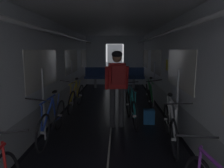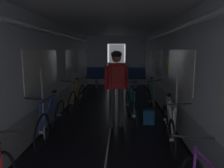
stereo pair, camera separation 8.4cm
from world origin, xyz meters
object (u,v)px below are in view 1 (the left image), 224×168
Objects in this scene: bicycle_blue at (52,120)px; bicycle_yellow at (76,97)px; bicycle_white at (170,125)px; person_cyclist_aisle at (117,81)px; bench_seat_far_left at (95,75)px; bicycle_teal_in_aisle at (131,108)px; bench_seat_far_right at (134,76)px; backpack_on_floor at (149,117)px; bicycle_green at (149,96)px.

bicycle_blue is 1.00× the size of bicycle_yellow.
person_cyclist_aisle reaches higher than bicycle_white.
bicycle_yellow is at bearing -92.53° from bench_seat_far_left.
bench_seat_far_right is at bearing 85.16° from bicycle_teal_in_aisle.
bicycle_white is at bearing -5.56° from bicycle_blue.
bench_seat_far_left is 0.58× the size of bicycle_yellow.
person_cyclist_aisle is 1.21m from backpack_on_floor.
bicycle_yellow reaches higher than bicycle_blue.
bicycle_yellow reaches higher than bicycle_teal_in_aisle.
bicycle_blue is 2.13m from bicycle_yellow.
bicycle_green is 1.44m from backpack_on_floor.
bicycle_yellow reaches higher than backpack_on_floor.
bicycle_teal_in_aisle is 4.97× the size of backpack_on_floor.
bicycle_white is at bearing -89.80° from bicycle_green.
person_cyclist_aisle is 1.02× the size of bicycle_teal_in_aisle.
bench_seat_far_left is 1.00× the size of bench_seat_far_right.
person_cyclist_aisle is at bearing -78.80° from bench_seat_far_left.
bicycle_blue is 1.00× the size of bicycle_white.
bench_seat_far_left is 0.58× the size of bicycle_green.
bench_seat_far_left is at bearing 109.92° from backpack_on_floor.
bench_seat_far_left is 5.31m from backpack_on_floor.
bicycle_teal_in_aisle is at bearing 179.63° from backpack_on_floor.
bicycle_yellow reaches higher than bench_seat_far_left.
bicycle_green reaches higher than bench_seat_far_left.
bicycle_blue is 0.98× the size of person_cyclist_aisle.
bicycle_green reaches higher than bicycle_teal_in_aisle.
bicycle_teal_in_aisle is (1.55, -1.16, 0.00)m from bicycle_yellow.
bicycle_blue reaches higher than bicycle_teal_in_aisle.
bench_seat_far_left is 4.09m from bicycle_green.
bicycle_blue is 4.98× the size of backpack_on_floor.
bicycle_teal_in_aisle is (-0.63, 1.18, -0.00)m from bicycle_white.
bicycle_green is at bearing 59.99° from person_cyclist_aisle.
backpack_on_floor is (0.00, -4.97, -0.40)m from bench_seat_far_right.
bench_seat_far_left is 0.57× the size of person_cyclist_aisle.
bicycle_white is 3.20m from bicycle_yellow.
person_cyclist_aisle is 5.09× the size of backpack_on_floor.
person_cyclist_aisle is (1.21, -1.43, 0.69)m from bicycle_yellow.
bicycle_green is (2.00, -3.57, -0.19)m from bench_seat_far_left.
bicycle_teal_in_aisle is at bearing 118.15° from bicycle_white.
backpack_on_floor is (0.42, -0.00, -0.21)m from bicycle_teal_in_aisle.
bicycle_blue is at bearing -133.24° from bicycle_green.
bench_seat_far_left is 1.80m from bench_seat_far_right.
bicycle_yellow is at bearing 132.96° from bicycle_white.
bicycle_blue is 1.00× the size of bicycle_teal_in_aisle.
bicycle_white is at bearing -88.02° from bench_seat_far_right.
bicycle_teal_in_aisle is (-0.42, -4.97, -0.18)m from bench_seat_far_right.
bicycle_green is (0.20, -3.57, -0.19)m from bench_seat_far_right.
bicycle_blue is at bearing 174.44° from bicycle_white.
bench_seat_far_right is 6.16m from bicycle_white.
bench_seat_far_right is 0.58× the size of bicycle_blue.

